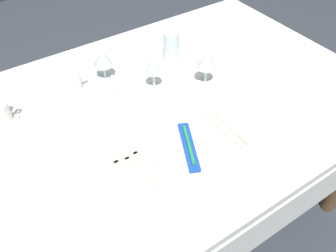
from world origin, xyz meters
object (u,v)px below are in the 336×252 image
Objects in this scene: fork_outer at (146,166)px; wine_glass_centre at (154,65)px; drink_tumbler at (171,49)px; dinner_plate at (188,150)px; coffee_cup_left at (71,82)px; wine_glass_right at (103,59)px; napkin_folded at (114,91)px; fork_inner at (138,171)px; spoon_soup at (225,123)px; toothbrush_package at (189,146)px; wine_glass_left at (207,60)px; dinner_knife at (221,129)px; fork_salad at (126,175)px.

wine_glass_centre is (0.24, 0.33, 0.10)m from fork_outer.
wine_glass_centre reaches higher than drink_tumbler.
wine_glass_centre is (0.09, 0.35, 0.10)m from dinner_plate.
coffee_cup_left reaches higher than dinner_plate.
napkin_folded is at bearing -104.95° from wine_glass_right.
drink_tumbler is (0.43, 0.45, 0.06)m from fork_inner.
spoon_soup is at bearing -72.34° from wine_glass_centre.
wine_glass_right is at bearing 74.69° from fork_inner.
dinner_plate is 0.02m from toothbrush_package.
fork_outer is 1.67× the size of wine_glass_right.
wine_glass_left is (0.09, 0.23, 0.10)m from spoon_soup.
coffee_cup_left is at bearing 125.25° from dinner_knife.
wine_glass_right is (0.17, 0.49, 0.09)m from fork_salad.
coffee_cup_left is at bearing 149.83° from wine_glass_centre.
wine_glass_right reaches higher than fork_inner.
toothbrush_package reaches higher than fork_outer.
fork_inner is 1.01× the size of spoon_soup.
wine_glass_centre is at bearing -30.17° from coffee_cup_left.
wine_glass_centre is 1.02× the size of wine_glass_left.
toothbrush_package is at bearing -136.33° from wine_glass_left.
fork_inner is at bearing 173.56° from toothbrush_package.
drink_tumbler reaches higher than fork_outer.
napkin_folded reaches higher than drink_tumbler.
toothbrush_package reaches higher than fork_salad.
toothbrush_package reaches higher than dinner_knife.
fork_inner is at bearing -105.53° from napkin_folded.
fork_outer is at bearing -3.78° from fork_salad.
dinner_knife is 1.70× the size of drink_tumbler.
fork_inner is 1.59× the size of drink_tumbler.
wine_glass_left reaches higher than coffee_cup_left.
spoon_soup is at bearing 1.05° from fork_salad.
napkin_folded is at bearing 106.30° from dinner_plate.
toothbrush_package is 1.34× the size of wine_glass_centre.
fork_outer is at bearing -102.06° from wine_glass_right.
dinner_knife is 0.54m from wine_glass_right.
wine_glass_right is (-0.04, 0.51, 0.08)m from dinner_plate.
toothbrush_package is 1.53× the size of wine_glass_right.
dinner_knife is 1.08× the size of spoon_soup.
fork_inner is 1.40× the size of napkin_folded.
toothbrush_package is at bearing -69.66° from coffee_cup_left.
fork_outer and dinner_knife have the same top height.
fork_inner is at bearing -10.84° from fork_salad.
dinner_plate is 0.37m from wine_glass_centre.
wine_glass_centre reaches higher than coffee_cup_left.
dinner_knife is (0.34, 0.00, 0.00)m from fork_inner.
napkin_folded is at bearing 129.64° from dinner_knife.
wine_glass_centre reaches higher than dinner_plate.
wine_glass_left is at bearing -38.21° from wine_glass_right.
fork_salad is 0.40m from spoon_soup.
dinner_plate reaches higher than spoon_soup.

